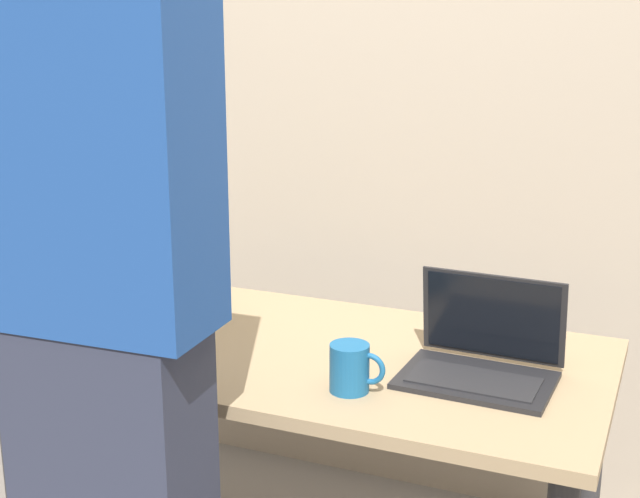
{
  "coord_description": "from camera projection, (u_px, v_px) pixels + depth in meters",
  "views": [
    {
      "loc": [
        0.8,
        -1.82,
        1.52
      ],
      "look_at": [
        0.04,
        0.0,
        0.98
      ],
      "focal_mm": 49.65,
      "sensor_mm": 36.0,
      "label": 1
    }
  ],
  "objects": [
    {
      "name": "desk",
      "position": [
        306.0,
        387.0,
        2.15
      ],
      "size": [
        1.43,
        0.72,
        0.73
      ],
      "color": "#9E8460",
      "rests_on": "ground"
    },
    {
      "name": "laptop",
      "position": [
        482.0,
        355.0,
        1.95
      ],
      "size": [
        0.34,
        0.26,
        0.22
      ],
      "color": "black",
      "rests_on": "desk"
    },
    {
      "name": "beer_bottle_brown",
      "position": [
        189.0,
        273.0,
        2.36
      ],
      "size": [
        0.07,
        0.07,
        0.28
      ],
      "color": "#333333",
      "rests_on": "desk"
    },
    {
      "name": "beer_bottle_dark",
      "position": [
        194.0,
        256.0,
        2.53
      ],
      "size": [
        0.06,
        0.06,
        0.29
      ],
      "color": "#472B14",
      "rests_on": "desk"
    },
    {
      "name": "beer_bottle_amber",
      "position": [
        187.0,
        257.0,
        2.44
      ],
      "size": [
        0.08,
        0.08,
        0.34
      ],
      "color": "#1E5123",
      "rests_on": "desk"
    },
    {
      "name": "beer_bottle_green",
      "position": [
        152.0,
        265.0,
        2.41
      ],
      "size": [
        0.07,
        0.07,
        0.3
      ],
      "color": "brown",
      "rests_on": "desk"
    },
    {
      "name": "person_figure",
      "position": [
        106.0,
        346.0,
        1.64
      ],
      "size": [
        0.43,
        0.28,
        1.8
      ],
      "color": "#2D3347",
      "rests_on": "ground"
    },
    {
      "name": "coffee_mug",
      "position": [
        351.0,
        368.0,
        1.87
      ],
      "size": [
        0.12,
        0.09,
        0.1
      ],
      "color": "#19598C",
      "rests_on": "desk"
    },
    {
      "name": "back_wall",
      "position": [
        407.0,
        84.0,
        2.66
      ],
      "size": [
        6.0,
        0.1,
        2.6
      ],
      "primitive_type": "cube",
      "color": "tan",
      "rests_on": "ground"
    }
  ]
}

